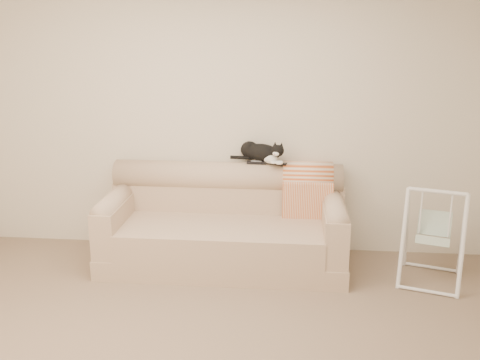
{
  "coord_description": "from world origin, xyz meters",
  "views": [
    {
      "loc": [
        0.54,
        -2.99,
        2.1
      ],
      "look_at": [
        0.13,
        1.27,
        0.9
      ],
      "focal_mm": 40.0,
      "sensor_mm": 36.0,
      "label": 1
    }
  ],
  "objects_px": {
    "sofa": "(224,226)",
    "baby_swing": "(433,236)",
    "remote_a": "(257,162)",
    "tuxedo_cat": "(261,152)",
    "remote_b": "(278,163)"
  },
  "relations": [
    {
      "from": "remote_b",
      "to": "tuxedo_cat",
      "type": "height_order",
      "value": "tuxedo_cat"
    },
    {
      "from": "sofa",
      "to": "baby_swing",
      "type": "height_order",
      "value": "sofa"
    },
    {
      "from": "sofa",
      "to": "remote_a",
      "type": "relative_size",
      "value": 12.17
    },
    {
      "from": "tuxedo_cat",
      "to": "baby_swing",
      "type": "bearing_deg",
      "value": -18.08
    },
    {
      "from": "sofa",
      "to": "remote_b",
      "type": "relative_size",
      "value": 12.53
    },
    {
      "from": "tuxedo_cat",
      "to": "sofa",
      "type": "bearing_deg",
      "value": -140.1
    },
    {
      "from": "sofa",
      "to": "remote_a",
      "type": "height_order",
      "value": "remote_a"
    },
    {
      "from": "tuxedo_cat",
      "to": "baby_swing",
      "type": "distance_m",
      "value": 1.68
    },
    {
      "from": "remote_a",
      "to": "tuxedo_cat",
      "type": "height_order",
      "value": "tuxedo_cat"
    },
    {
      "from": "sofa",
      "to": "baby_swing",
      "type": "distance_m",
      "value": 1.83
    },
    {
      "from": "remote_b",
      "to": "tuxedo_cat",
      "type": "distance_m",
      "value": 0.19
    },
    {
      "from": "baby_swing",
      "to": "sofa",
      "type": "bearing_deg",
      "value": 172.95
    },
    {
      "from": "sofa",
      "to": "baby_swing",
      "type": "bearing_deg",
      "value": -7.05
    },
    {
      "from": "remote_b",
      "to": "remote_a",
      "type": "bearing_deg",
      "value": 176.2
    },
    {
      "from": "baby_swing",
      "to": "tuxedo_cat",
      "type": "bearing_deg",
      "value": 161.92
    }
  ]
}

